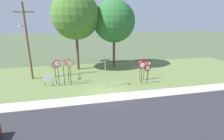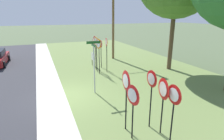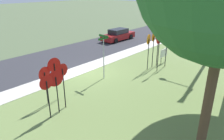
% 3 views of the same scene
% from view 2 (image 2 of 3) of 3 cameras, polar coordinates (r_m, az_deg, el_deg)
% --- Properties ---
extents(ground_plane, '(160.00, 160.00, 0.00)m').
position_cam_2_polar(ground_plane, '(11.22, -14.06, -8.13)').
color(ground_plane, '#4C5B3D').
extents(sidewalk_strip, '(44.00, 1.60, 0.06)m').
position_cam_2_polar(sidewalk_strip, '(11.15, -18.17, -8.47)').
color(sidewalk_strip, '#BCB7AD').
rests_on(sidewalk_strip, ground_plane).
extents(grass_median, '(44.00, 12.00, 0.04)m').
position_cam_2_polar(grass_median, '(13.24, 12.57, -4.00)').
color(grass_median, olive).
rests_on(grass_median, ground_plane).
extents(stop_sign_near_left, '(0.79, 0.12, 2.86)m').
position_cam_2_polar(stop_sign_near_left, '(15.69, -5.24, 7.62)').
color(stop_sign_near_left, black).
rests_on(stop_sign_near_left, grass_median).
extents(stop_sign_near_right, '(0.70, 0.14, 2.86)m').
position_cam_2_polar(stop_sign_near_right, '(15.13, -4.91, 7.17)').
color(stop_sign_near_right, black).
rests_on(stop_sign_near_right, grass_median).
extents(stop_sign_far_left, '(0.65, 0.12, 2.46)m').
position_cam_2_polar(stop_sign_far_left, '(16.26, -3.52, 6.77)').
color(stop_sign_far_left, black).
rests_on(stop_sign_far_left, grass_median).
extents(stop_sign_far_center, '(0.77, 0.18, 2.82)m').
position_cam_2_polar(stop_sign_far_center, '(14.48, -4.16, 6.73)').
color(stop_sign_far_center, black).
rests_on(stop_sign_far_center, grass_median).
extents(stop_sign_far_right, '(0.63, 0.11, 2.79)m').
position_cam_2_polar(stop_sign_far_right, '(14.95, -1.72, 6.77)').
color(stop_sign_far_right, black).
rests_on(stop_sign_far_right, grass_median).
extents(yield_sign_near_left, '(0.69, 0.10, 2.51)m').
position_cam_2_polar(yield_sign_near_left, '(7.53, 12.00, -4.80)').
color(yield_sign_near_left, black).
rests_on(yield_sign_near_left, grass_median).
extents(yield_sign_near_right, '(0.77, 0.15, 2.20)m').
position_cam_2_polar(yield_sign_near_right, '(6.80, 6.31, -9.17)').
color(yield_sign_near_right, black).
rests_on(yield_sign_near_right, grass_median).
extents(yield_sign_far_left, '(0.81, 0.12, 2.55)m').
position_cam_2_polar(yield_sign_far_left, '(7.21, 4.27, -5.04)').
color(yield_sign_far_left, black).
rests_on(yield_sign_far_left, grass_median).
extents(yield_sign_far_right, '(0.83, 0.17, 2.34)m').
position_cam_2_polar(yield_sign_far_right, '(7.26, 15.43, -6.97)').
color(yield_sign_far_right, black).
rests_on(yield_sign_far_right, grass_median).
extents(yield_sign_center, '(0.73, 0.10, 2.28)m').
position_cam_2_polar(yield_sign_center, '(6.92, 18.45, -8.93)').
color(yield_sign_center, black).
rests_on(yield_sign_center, grass_median).
extents(street_name_post, '(0.96, 0.82, 3.15)m').
position_cam_2_polar(street_name_post, '(10.83, -5.56, 2.13)').
color(street_name_post, '#9EA0A8').
rests_on(street_name_post, grass_median).
extents(utility_pole, '(2.10, 2.43, 8.68)m').
position_cam_2_polar(utility_pole, '(19.52, -0.09, 17.09)').
color(utility_pole, brown).
rests_on(utility_pole, grass_median).
extents(notice_board, '(1.10, 0.06, 1.25)m').
position_cam_2_polar(notice_board, '(16.95, -5.85, 3.90)').
color(notice_board, black).
rests_on(notice_board, grass_median).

